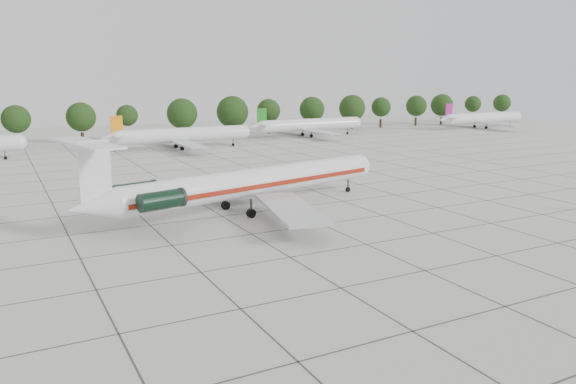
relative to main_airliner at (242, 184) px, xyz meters
name	(u,v)px	position (x,y,z in m)	size (l,w,h in m)	color
ground	(322,224)	(5.30, -8.62, -3.35)	(260.00, 260.00, 0.00)	beige
apron_joints	(261,197)	(5.30, 6.38, -3.34)	(170.00, 170.00, 0.02)	#383838
main_airliner	(242,184)	(0.00, 0.00, 0.00)	(39.98, 30.99, 9.48)	silver
bg_airliner_c	(182,135)	(10.73, 56.61, -0.44)	(28.24, 27.20, 7.40)	silver
bg_airliner_d	(310,125)	(46.42, 65.20, -0.44)	(28.24, 27.20, 7.40)	silver
bg_airliner_e	(483,118)	(101.90, 60.94, -0.44)	(28.24, 27.20, 7.40)	silver
tree_line	(81,117)	(-6.38, 76.38, 2.63)	(249.86, 8.44, 10.22)	#332114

